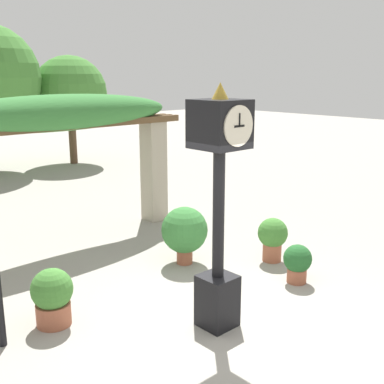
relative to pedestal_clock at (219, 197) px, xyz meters
The scene contains 7 objects.
ground_plane 1.81m from the pedestal_clock, ahead, with size 60.00×60.00×0.00m, color gray.
pedestal_clock is the anchor object (origin of this frame).
pergola 4.43m from the pedestal_clock, 87.47° to the left, with size 5.46×1.04×2.93m.
potted_plant_near_left 2.54m from the pedestal_clock, 59.48° to the left, with size 0.82×0.82×1.04m.
potted_plant_near_right 2.89m from the pedestal_clock, 21.59° to the left, with size 0.54×0.54×0.80m.
potted_plant_far_left 2.42m from the pedestal_clock, ahead, with size 0.46×0.46×0.64m.
potted_plant_far_right 2.60m from the pedestal_clock, 136.75° to the left, with size 0.56×0.56×0.80m.
Camera 1 is at (-4.43, -4.12, 3.31)m, focal length 45.00 mm.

